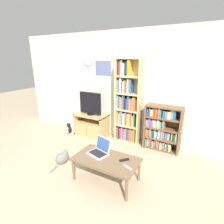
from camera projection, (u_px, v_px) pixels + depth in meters
ground_plane at (89, 178)px, 3.02m from camera, size 18.00×18.00×0.00m
wall_back at (131, 88)px, 4.14m from camera, size 6.80×0.09×2.60m
tv_stand at (91, 124)px, 4.65m from camera, size 0.85×0.47×0.57m
television at (90, 104)px, 4.46m from camera, size 0.62×0.18×0.59m
bookshelf_tall at (127, 104)px, 4.12m from camera, size 0.61×0.27×1.99m
bookshelf_short at (161, 128)px, 3.86m from camera, size 0.78×0.29×1.01m
coffee_table at (106, 161)px, 2.87m from camera, size 1.06×0.59×0.41m
laptop at (100, 150)px, 3.00m from camera, size 0.40×0.37×0.27m
remote_near_laptop at (127, 167)px, 2.60m from camera, size 0.16×0.10×0.02m
remote_far_from_laptop at (124, 160)px, 2.80m from camera, size 0.14×0.15×0.02m
cat at (63, 158)px, 3.42m from camera, size 0.24×0.51×0.26m
penguin_figurine at (69, 129)px, 4.77m from camera, size 0.16×0.14×0.29m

